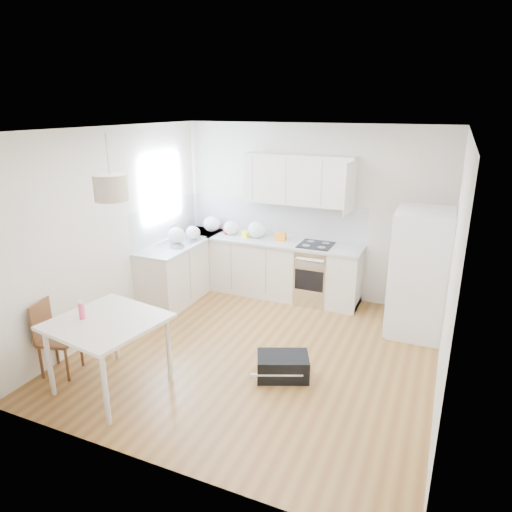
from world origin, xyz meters
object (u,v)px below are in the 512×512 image
at_px(dining_chair, 59,338).
at_px(gym_bag, 283,366).
at_px(refrigerator, 420,273).
at_px(dining_table, 107,328).

height_order(dining_chair, gym_bag, dining_chair).
xyz_separation_m(refrigerator, dining_table, (-2.90, -2.71, -0.12)).
bearing_deg(gym_bag, dining_chair, 178.19).
relative_size(dining_table, gym_bag, 2.06).
height_order(dining_table, dining_chair, dining_chair).
bearing_deg(dining_chair, refrigerator, 21.49).
bearing_deg(dining_chair, dining_table, -16.22).
xyz_separation_m(dining_table, gym_bag, (1.63, 0.93, -0.59)).
height_order(dining_table, gym_bag, dining_table).
relative_size(dining_table, dining_chair, 1.36).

